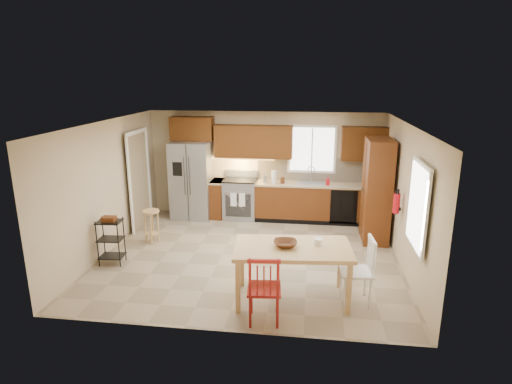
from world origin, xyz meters
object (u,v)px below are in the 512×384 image
at_px(soap_bottle, 328,181).
at_px(refrigerator, 192,180).
at_px(chair_red, 264,288).
at_px(bar_stool, 152,227).
at_px(range_stove, 240,199).
at_px(fire_extinguisher, 396,203).
at_px(dining_table, 292,274).
at_px(utility_cart, 111,241).
at_px(table_bowl, 285,247).
at_px(chair_white, 356,271).
at_px(pantry, 377,190).
at_px(table_jar, 318,243).

bearing_deg(soap_bottle, refrigerator, 179.55).
distance_m(soap_bottle, chair_red, 4.40).
bearing_deg(soap_bottle, bar_stool, -154.44).
distance_m(range_stove, fire_extinguisher, 3.83).
relative_size(dining_table, utility_cart, 2.04).
distance_m(range_stove, dining_table, 3.96).
bearing_deg(bar_stool, dining_table, -30.01).
distance_m(fire_extinguisher, table_bowl, 2.52).
height_order(range_stove, chair_white, chair_white).
xyz_separation_m(range_stove, pantry, (2.98, -0.99, 0.59)).
distance_m(range_stove, pantry, 3.19).
height_order(pantry, table_jar, pantry).
bearing_deg(table_jar, chair_red, -133.87).
xyz_separation_m(refrigerator, fire_extinguisher, (4.33, -1.98, 0.19)).
relative_size(pantry, utility_cart, 2.47).
bearing_deg(refrigerator, table_jar, -50.19).
bearing_deg(refrigerator, chair_white, -45.61).
xyz_separation_m(chair_white, table_bowl, (-1.06, -0.05, 0.35)).
bearing_deg(dining_table, utility_cart, 160.07).
relative_size(pantry, table_jar, 12.80).
height_order(range_stove, soap_bottle, soap_bottle).
bearing_deg(chair_white, table_jar, 78.83).
relative_size(range_stove, dining_table, 0.53).
relative_size(soap_bottle, pantry, 0.09).
relative_size(soap_bottle, table_jar, 1.16).
relative_size(range_stove, bar_stool, 1.33).
bearing_deg(chair_red, table_jar, 40.78).
distance_m(soap_bottle, utility_cart, 4.82).
xyz_separation_m(fire_extinguisher, table_jar, (-1.39, -1.55, -0.21)).
xyz_separation_m(chair_red, table_jar, (0.73, 0.76, 0.38)).
height_order(fire_extinguisher, utility_cart, fire_extinguisher).
relative_size(dining_table, chair_red, 1.70).
bearing_deg(dining_table, chair_red, -123.65).
bearing_deg(soap_bottle, range_stove, 177.60).
height_order(fire_extinguisher, table_bowl, fire_extinguisher).
xyz_separation_m(pantry, chair_white, (-0.62, -2.66, -0.54)).
bearing_deg(table_bowl, bar_stool, 145.91).
bearing_deg(table_jar, bar_stool, 151.43).
bearing_deg(range_stove, chair_red, -76.27).
distance_m(pantry, chair_red, 3.91).
distance_m(dining_table, chair_white, 0.96).
xyz_separation_m(dining_table, chair_red, (-0.35, -0.65, 0.09)).
xyz_separation_m(range_stove, dining_table, (1.41, -3.70, -0.04)).
xyz_separation_m(chair_red, utility_cart, (-2.94, 1.51, -0.08)).
bearing_deg(fire_extinguisher, dining_table, -136.78).
bearing_deg(range_stove, refrigerator, -177.01).
xyz_separation_m(range_stove, table_jar, (1.79, -3.59, 0.43)).
bearing_deg(dining_table, chair_white, -2.34).
bearing_deg(bar_stool, table_bowl, -31.01).
distance_m(soap_bottle, dining_table, 3.71).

